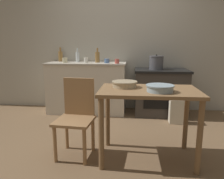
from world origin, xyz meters
TOP-DOWN VIEW (x-y plane):
  - ground_plane at (0.00, 0.00)m, footprint 14.00×14.00m
  - wall_back at (0.00, 1.58)m, footprint 8.00×0.07m
  - counter_cabinet at (-0.55, 1.26)m, footprint 1.45×0.61m
  - stove at (0.81, 1.24)m, footprint 0.95×0.66m
  - work_table at (0.47, -0.41)m, footprint 1.04×0.64m
  - chair at (-0.33, -0.38)m, footprint 0.43×0.43m
  - flour_sack at (1.02, 0.77)m, footprint 0.24×0.17m
  - stock_pot at (0.71, 1.23)m, footprint 0.26×0.26m
  - mixing_bowl_large at (0.21, -0.32)m, footprint 0.28×0.28m
  - mixing_bowl_small at (0.57, -0.53)m, footprint 0.28×0.28m
  - bottle_far_left at (-0.73, 1.33)m, footprint 0.07×0.07m
  - bottle_left at (-1.11, 1.48)m, footprint 0.08×0.08m
  - bottle_mid_left at (-0.35, 1.29)m, footprint 0.08×0.08m
  - cup_center_left at (0.02, 1.07)m, footprint 0.07×0.07m
  - cup_center at (-0.54, 1.17)m, footprint 0.07×0.07m
  - cup_center_right at (-0.16, 1.17)m, footprint 0.09×0.09m
  - cup_mid_right at (-0.93, 1.19)m, footprint 0.09×0.09m

SIDE VIEW (x-z plane):
  - ground_plane at x=0.00m, z-range 0.00..0.00m
  - flour_sack at x=1.02m, z-range 0.00..0.39m
  - stove at x=0.81m, z-range 0.00..0.82m
  - chair at x=-0.33m, z-range 0.03..0.90m
  - counter_cabinet at x=-0.55m, z-range 0.00..0.93m
  - work_table at x=0.47m, z-range 0.26..1.05m
  - mixing_bowl_large at x=0.21m, z-range 0.79..0.86m
  - mixing_bowl_small at x=0.57m, z-range 0.79..0.86m
  - stock_pot at x=0.71m, z-range 0.81..1.07m
  - cup_center_right at x=-0.16m, z-range 0.93..1.01m
  - cup_center_left at x=0.02m, z-range 0.93..1.01m
  - cup_mid_right at x=-0.93m, z-range 0.93..1.02m
  - cup_center at x=-0.54m, z-range 0.93..1.03m
  - bottle_far_left at x=-0.73m, z-range 0.90..1.16m
  - bottle_mid_left at x=-0.35m, z-range 0.90..1.17m
  - bottle_left at x=-1.11m, z-range 0.90..1.17m
  - wall_back at x=0.00m, z-range 0.00..2.55m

